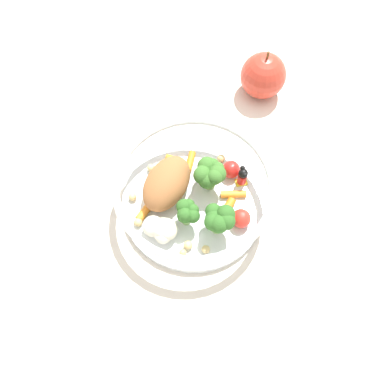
% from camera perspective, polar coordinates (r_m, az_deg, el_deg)
% --- Properties ---
extents(ground_plane, '(2.40, 2.40, 0.00)m').
position_cam_1_polar(ground_plane, '(0.54, -0.12, -2.90)').
color(ground_plane, silver).
extents(food_container, '(0.21, 0.21, 0.07)m').
position_cam_1_polar(food_container, '(0.52, -0.35, -0.39)').
color(food_container, white).
rests_on(food_container, ground_plane).
extents(loose_apple, '(0.07, 0.07, 0.08)m').
position_cam_1_polar(loose_apple, '(0.65, 10.40, 16.44)').
color(loose_apple, '#BC3828').
rests_on(loose_apple, ground_plane).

